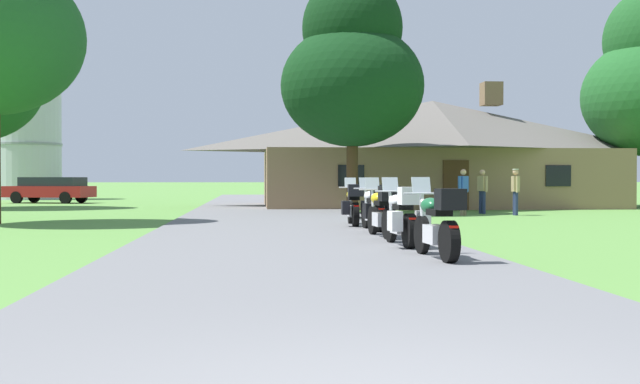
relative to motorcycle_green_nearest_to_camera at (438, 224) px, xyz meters
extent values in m
plane|color=#56893D|center=(-2.15, 11.92, -0.62)|extent=(500.00, 500.00, 0.00)
cube|color=slate|center=(-2.15, 9.92, -0.59)|extent=(6.40, 80.00, 0.06)
cylinder|color=black|center=(-0.07, 0.87, -0.24)|extent=(0.16, 0.65, 0.64)
cylinder|color=black|center=(0.04, -0.57, -0.24)|extent=(0.20, 0.65, 0.64)
cube|color=silver|center=(-0.01, 0.13, -0.18)|extent=(0.30, 0.58, 0.30)
ellipsoid|color=#195B33|center=(-0.03, 0.39, 0.27)|extent=(0.34, 0.54, 0.26)
cube|color=black|center=(0.00, -0.07, 0.18)|extent=(0.32, 0.54, 0.10)
cylinder|color=silver|center=(-0.06, 0.83, 0.46)|extent=(0.66, 0.08, 0.03)
cylinder|color=silver|center=(-0.07, 0.87, 0.12)|extent=(0.08, 0.24, 0.73)
cube|color=#B2BCC6|center=(-0.07, 0.93, 0.60)|extent=(0.33, 0.13, 0.27)
sphere|color=silver|center=(-0.06, 0.83, 0.32)|extent=(0.11, 0.11, 0.11)
cube|color=black|center=(0.04, -0.62, 0.40)|extent=(0.43, 0.39, 0.32)
cube|color=red|center=(0.06, -0.79, -0.01)|extent=(0.14, 0.04, 0.06)
cylinder|color=silver|center=(0.16, -0.24, -0.34)|extent=(0.11, 0.55, 0.07)
cylinder|color=black|center=(-0.18, 3.26, -0.24)|extent=(0.15, 0.65, 0.64)
cylinder|color=black|center=(-0.08, 1.83, -0.24)|extent=(0.19, 0.65, 0.64)
cube|color=silver|center=(-0.13, 2.53, -0.18)|extent=(0.30, 0.58, 0.30)
ellipsoid|color=silver|center=(-0.15, 2.78, 0.27)|extent=(0.33, 0.54, 0.26)
cube|color=black|center=(-0.12, 2.33, 0.18)|extent=(0.31, 0.54, 0.10)
cylinder|color=silver|center=(-0.17, 3.22, 0.46)|extent=(0.66, 0.07, 0.03)
cylinder|color=silver|center=(-0.18, 3.26, 0.12)|extent=(0.08, 0.24, 0.73)
cube|color=#B2BCC6|center=(-0.18, 3.32, 0.60)|extent=(0.33, 0.13, 0.27)
sphere|color=silver|center=(-0.17, 3.22, 0.32)|extent=(0.11, 0.11, 0.11)
cube|color=silver|center=(-0.08, 1.78, 0.40)|extent=(0.42, 0.39, 0.32)
cube|color=red|center=(-0.07, 1.61, -0.01)|extent=(0.14, 0.04, 0.06)
cylinder|color=silver|center=(0.04, 2.16, -0.34)|extent=(0.11, 0.55, 0.07)
cube|color=silver|center=(-0.35, 1.86, -0.06)|extent=(0.23, 0.41, 0.36)
cube|color=silver|center=(0.17, 1.89, -0.06)|extent=(0.23, 0.41, 0.36)
cylinder|color=black|center=(-0.20, 5.50, -0.24)|extent=(0.16, 0.65, 0.64)
cylinder|color=black|center=(-0.08, 4.06, -0.24)|extent=(0.20, 0.65, 0.64)
cube|color=silver|center=(-0.14, 4.76, -0.18)|extent=(0.30, 0.58, 0.30)
ellipsoid|color=gold|center=(-0.16, 5.02, 0.27)|extent=(0.34, 0.54, 0.26)
cube|color=black|center=(-0.12, 4.56, 0.18)|extent=(0.32, 0.54, 0.10)
cylinder|color=silver|center=(-0.19, 5.46, 0.46)|extent=(0.66, 0.08, 0.03)
cylinder|color=silver|center=(-0.20, 5.50, 0.12)|extent=(0.08, 0.24, 0.73)
cube|color=#B2BCC6|center=(-0.20, 5.56, 0.60)|extent=(0.33, 0.13, 0.27)
sphere|color=silver|center=(-0.19, 5.46, 0.32)|extent=(0.11, 0.11, 0.11)
cube|color=black|center=(-0.08, 4.01, 0.40)|extent=(0.43, 0.39, 0.32)
cube|color=red|center=(-0.06, 3.84, -0.01)|extent=(0.14, 0.04, 0.06)
cylinder|color=silver|center=(0.03, 4.39, -0.34)|extent=(0.11, 0.55, 0.07)
cylinder|color=black|center=(-0.04, 7.71, -0.24)|extent=(0.16, 0.65, 0.64)
cylinder|color=black|center=(0.08, 6.28, -0.24)|extent=(0.20, 0.65, 0.64)
cube|color=silver|center=(0.02, 6.97, -0.18)|extent=(0.30, 0.58, 0.30)
ellipsoid|color=silver|center=(0.00, 7.23, 0.27)|extent=(0.34, 0.54, 0.26)
cube|color=black|center=(0.04, 6.77, 0.18)|extent=(0.32, 0.54, 0.10)
cylinder|color=silver|center=(-0.03, 7.67, 0.46)|extent=(0.66, 0.08, 0.03)
cylinder|color=silver|center=(-0.04, 7.71, 0.12)|extent=(0.08, 0.24, 0.73)
cube|color=#B2BCC6|center=(-0.04, 7.77, 0.60)|extent=(0.33, 0.13, 0.27)
sphere|color=silver|center=(-0.03, 7.67, 0.32)|extent=(0.11, 0.11, 0.11)
cube|color=black|center=(0.08, 6.23, 0.40)|extent=(0.43, 0.39, 0.32)
cube|color=red|center=(0.10, 6.06, -0.01)|extent=(0.14, 0.04, 0.06)
cylinder|color=silver|center=(0.19, 6.61, -0.34)|extent=(0.11, 0.55, 0.07)
cube|color=black|center=(-0.18, 6.30, -0.06)|extent=(0.23, 0.41, 0.36)
cube|color=black|center=(0.33, 6.35, -0.06)|extent=(0.23, 0.41, 0.36)
cylinder|color=black|center=(-0.18, 9.80, -0.24)|extent=(0.13, 0.64, 0.64)
cylinder|color=black|center=(-0.22, 8.36, -0.24)|extent=(0.17, 0.64, 0.64)
cube|color=silver|center=(-0.20, 9.06, -0.18)|extent=(0.28, 0.57, 0.30)
ellipsoid|color=gold|center=(-0.19, 9.32, 0.27)|extent=(0.32, 0.53, 0.26)
cube|color=black|center=(-0.20, 8.86, 0.18)|extent=(0.30, 0.53, 0.10)
cylinder|color=silver|center=(-0.18, 9.76, 0.46)|extent=(0.66, 0.05, 0.03)
cylinder|color=silver|center=(-0.18, 9.80, 0.12)|extent=(0.07, 0.24, 0.73)
cube|color=#B2BCC6|center=(-0.17, 9.86, 0.60)|extent=(0.32, 0.12, 0.27)
sphere|color=silver|center=(-0.18, 9.76, 0.32)|extent=(0.11, 0.11, 0.11)
cube|color=black|center=(-0.22, 8.31, 0.40)|extent=(0.41, 0.37, 0.32)
cube|color=red|center=(-0.23, 8.14, -0.01)|extent=(0.14, 0.03, 0.06)
cylinder|color=silver|center=(-0.07, 8.68, -0.34)|extent=(0.09, 0.55, 0.07)
cube|color=black|center=(-0.48, 8.42, -0.06)|extent=(0.21, 0.41, 0.36)
cube|color=black|center=(0.04, 8.41, -0.06)|extent=(0.21, 0.41, 0.36)
cube|color=#896B4C|center=(5.58, 24.57, 0.70)|extent=(15.85, 8.65, 2.63)
pyramid|color=#5B5651|center=(5.58, 24.57, 3.21)|extent=(16.80, 9.17, 2.39)
cube|color=brown|center=(8.44, 24.57, 4.75)|extent=(0.90, 0.90, 1.10)
cube|color=#472D19|center=(5.58, 20.21, 0.43)|extent=(1.10, 0.08, 2.10)
cube|color=black|center=(1.14, 20.21, 0.83)|extent=(1.10, 0.06, 0.90)
cube|color=black|center=(10.02, 20.21, 0.83)|extent=(1.10, 0.06, 0.90)
cylinder|color=navy|center=(5.73, 16.68, -0.19)|extent=(0.14, 0.14, 0.86)
cylinder|color=navy|center=(5.66, 16.84, -0.19)|extent=(0.14, 0.14, 0.86)
cube|color=tan|center=(5.70, 16.76, 0.52)|extent=(0.34, 0.42, 0.56)
cylinder|color=tan|center=(5.78, 16.55, 0.50)|extent=(0.09, 0.09, 0.58)
cylinder|color=tan|center=(5.61, 16.97, 0.50)|extent=(0.09, 0.09, 0.58)
sphere|color=tan|center=(5.70, 16.76, 0.94)|extent=(0.21, 0.21, 0.21)
cylinder|color=navy|center=(6.52, 15.36, -0.19)|extent=(0.14, 0.14, 0.86)
cylinder|color=navy|center=(6.53, 15.54, -0.19)|extent=(0.14, 0.14, 0.86)
cube|color=tan|center=(6.53, 15.45, 0.52)|extent=(0.24, 0.37, 0.56)
cylinder|color=tan|center=(6.52, 15.22, 0.50)|extent=(0.09, 0.09, 0.58)
cylinder|color=tan|center=(6.54, 15.68, 0.50)|extent=(0.09, 0.09, 0.58)
sphere|color=tan|center=(6.53, 15.45, 0.94)|extent=(0.21, 0.21, 0.21)
cylinder|color=#B2AD99|center=(6.53, 15.45, 1.04)|extent=(0.22, 0.22, 0.05)
cylinder|color=#75664C|center=(4.66, 15.46, -0.19)|extent=(0.14, 0.14, 0.86)
cylinder|color=#75664C|center=(4.53, 15.33, -0.19)|extent=(0.14, 0.14, 0.86)
cube|color=#2D56AD|center=(4.59, 15.39, 0.52)|extent=(0.41, 0.41, 0.56)
cylinder|color=#2D56AD|center=(4.76, 15.55, 0.50)|extent=(0.09, 0.09, 0.58)
cylinder|color=#2D56AD|center=(4.42, 15.24, 0.50)|extent=(0.09, 0.09, 0.58)
sphere|color=tan|center=(4.59, 15.39, 0.94)|extent=(0.21, 0.21, 0.21)
cylinder|color=#422D19|center=(0.83, 17.33, 1.05)|extent=(0.44, 0.44, 3.35)
ellipsoid|color=#0F3314|center=(0.83, 17.33, 4.22)|extent=(5.42, 5.42, 4.61)
ellipsoid|color=black|center=(0.83, 17.33, 6.39)|extent=(3.80, 3.80, 4.07)
cylinder|color=#B2B7BC|center=(-17.27, 39.37, 2.89)|extent=(4.12, 4.12, 7.01)
cone|color=#999EA3|center=(-17.27, 39.37, 6.91)|extent=(4.20, 4.20, 1.03)
cylinder|color=gray|center=(-17.27, 39.37, 2.89)|extent=(4.24, 4.24, 0.15)
cube|color=maroon|center=(-13.91, 31.35, 0.00)|extent=(4.93, 3.04, 0.60)
cube|color=black|center=(-13.72, 31.30, 0.54)|extent=(3.54, 2.45, 0.48)
cylinder|color=black|center=(-15.52, 30.93, -0.30)|extent=(0.68, 0.39, 0.64)
cylinder|color=black|center=(-15.05, 32.56, -0.30)|extent=(0.68, 0.39, 0.64)
cylinder|color=black|center=(-12.78, 30.15, -0.30)|extent=(0.68, 0.39, 0.64)
cylinder|color=black|center=(-12.31, 31.77, -0.30)|extent=(0.68, 0.39, 0.64)
camera|label=1|loc=(-2.90, -12.19, 0.71)|focal=44.11mm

